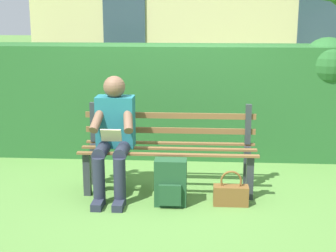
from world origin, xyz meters
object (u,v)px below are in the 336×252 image
object	(u,v)px
park_bench	(169,149)
backpack	(171,183)
person_seated	(114,133)
handbag	(231,194)

from	to	relation	value
park_bench	backpack	world-z (taller)	park_bench
person_seated	backpack	size ratio (longest dim) A/B	2.63
park_bench	backpack	size ratio (longest dim) A/B	3.93
person_seated	backpack	bearing A→B (deg)	155.68
backpack	handbag	distance (m)	0.59
person_seated	handbag	distance (m)	1.30
handbag	backpack	bearing A→B (deg)	3.71
backpack	handbag	xyz separation A→B (m)	(-0.58, -0.04, -0.11)
park_bench	backpack	bearing A→B (deg)	95.59
park_bench	person_seated	size ratio (longest dim) A/B	1.49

